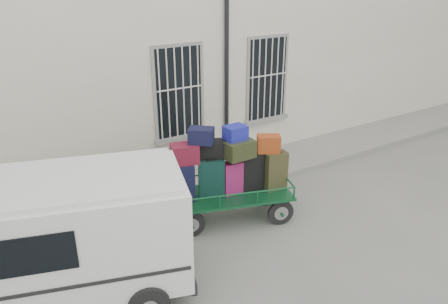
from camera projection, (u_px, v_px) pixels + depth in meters
ground at (262, 222)px, 9.40m from camera, size 80.00×80.00×0.00m
building at (151, 46)px, 12.54m from camera, size 24.00×5.15×6.00m
sidewalk at (210, 180)px, 11.09m from camera, size 24.00×1.70×0.15m
luggage_cart at (228, 173)px, 9.07m from camera, size 2.96×1.84×2.15m
van at (49, 235)px, 6.75m from camera, size 4.59×2.95×2.16m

